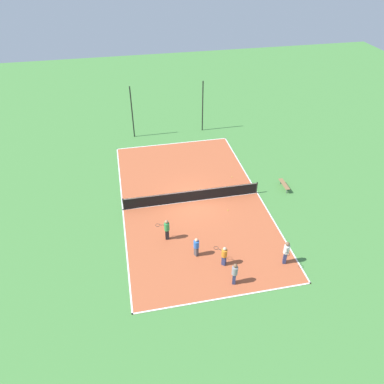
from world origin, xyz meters
name	(u,v)px	position (x,y,z in m)	size (l,w,h in m)	color
ground_plane	(192,201)	(0.00, 0.00, 0.00)	(80.00, 80.00, 0.00)	#47843D
court_surface	(192,201)	(0.00, 0.00, 0.01)	(10.88, 19.07, 0.02)	#B75633
tennis_net	(192,196)	(0.00, 0.00, 0.55)	(10.68, 0.10, 1.05)	black
bench	(284,184)	(7.74, 0.17, 0.39)	(0.36, 1.61, 0.45)	olive
player_near_white	(286,251)	(4.48, -7.59, 1.06)	(0.65, 0.99, 1.79)	navy
player_baseline_gray	(235,273)	(0.82, -8.53, 0.96)	(0.47, 0.47, 1.65)	navy
player_far_green	(167,228)	(-2.55, -3.85, 0.98)	(0.97, 0.47, 1.67)	black
player_center_orange	(224,255)	(0.62, -6.93, 0.88)	(0.90, 0.89, 1.51)	navy
player_near_blue	(196,246)	(-0.92, -5.78, 0.85)	(0.49, 0.49, 1.47)	#4C4C51
tennis_ball_left_sideline	(232,177)	(4.02, 2.55, 0.06)	(0.07, 0.07, 0.07)	#CCE033
tennis_ball_near_net	(228,210)	(2.42, -1.73, 0.06)	(0.07, 0.07, 0.07)	#CCE033
fence_post_back_left	(132,112)	(-3.54, 11.77, 2.63)	(0.12, 0.12, 5.26)	black
fence_post_back_right	(203,106)	(3.54, 11.77, 2.63)	(0.12, 0.12, 5.26)	black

